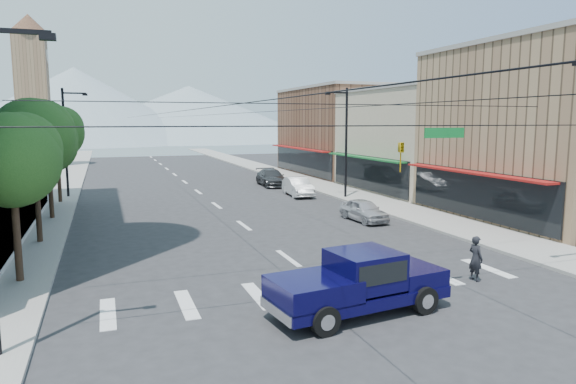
{
  "coord_description": "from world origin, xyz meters",
  "views": [
    {
      "loc": [
        -7.89,
        -15.88,
        6.36
      ],
      "look_at": [
        0.3,
        6.87,
        3.0
      ],
      "focal_mm": 32.0,
      "sensor_mm": 36.0,
      "label": 1
    }
  ],
  "objects_px": {
    "parked_car_mid": "(298,187)",
    "parked_car_far": "(272,178)",
    "pickup_truck": "(358,282)",
    "parked_car_near": "(364,210)",
    "pedestrian": "(476,258)"
  },
  "relations": [
    {
      "from": "parked_car_mid",
      "to": "parked_car_far",
      "type": "height_order",
      "value": "parked_car_far"
    },
    {
      "from": "parked_car_mid",
      "to": "pickup_truck",
      "type": "bearing_deg",
      "value": -101.96
    },
    {
      "from": "parked_car_near",
      "to": "pedestrian",
      "type": "bearing_deg",
      "value": -100.57
    },
    {
      "from": "pedestrian",
      "to": "parked_car_mid",
      "type": "distance_m",
      "value": 24.35
    },
    {
      "from": "pickup_truck",
      "to": "parked_car_near",
      "type": "distance_m",
      "value": 16.09
    },
    {
      "from": "pickup_truck",
      "to": "parked_car_near",
      "type": "bearing_deg",
      "value": 53.59
    },
    {
      "from": "parked_car_mid",
      "to": "parked_car_near",
      "type": "bearing_deg",
      "value": -85.27
    },
    {
      "from": "parked_car_far",
      "to": "pedestrian",
      "type": "bearing_deg",
      "value": -89.75
    },
    {
      "from": "pedestrian",
      "to": "parked_car_far",
      "type": "bearing_deg",
      "value": -8.75
    },
    {
      "from": "pickup_truck",
      "to": "parked_car_near",
      "type": "xyz_separation_m",
      "value": [
        7.76,
        14.08,
        -0.39
      ]
    },
    {
      "from": "pickup_truck",
      "to": "pedestrian",
      "type": "height_order",
      "value": "pickup_truck"
    },
    {
      "from": "pedestrian",
      "to": "parked_car_mid",
      "type": "xyz_separation_m",
      "value": [
        1.68,
        24.3,
        -0.12
      ]
    },
    {
      "from": "parked_car_near",
      "to": "parked_car_mid",
      "type": "bearing_deg",
      "value": 87.08
    },
    {
      "from": "pickup_truck",
      "to": "parked_car_mid",
      "type": "distance_m",
      "value": 27.02
    },
    {
      "from": "pickup_truck",
      "to": "parked_car_near",
      "type": "relative_size",
      "value": 1.56
    }
  ]
}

